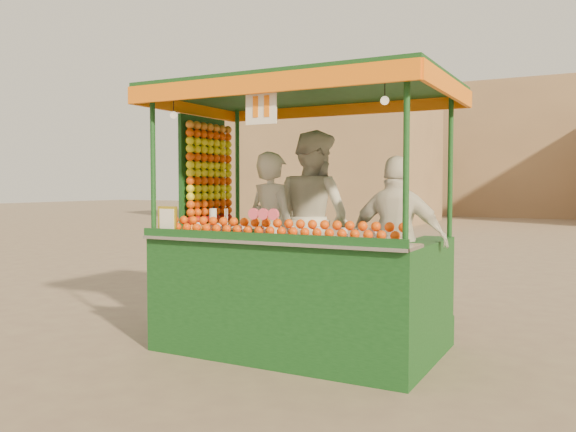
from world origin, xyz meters
The scene contains 7 objects.
ground centered at (0.00, 0.00, 0.00)m, with size 90.00×90.00×0.00m, color #6D594D.
building_left centered at (-9.00, 20.00, 3.00)m, with size 10.00×6.00×6.00m, color #9D7B59.
building_center centered at (-2.00, 30.00, 3.50)m, with size 14.00×7.00×7.00m, color #9D7B59.
juice_cart centered at (-0.08, 0.07, 0.86)m, with size 2.93×1.90×2.66m.
vendor_left centered at (-0.47, 0.40, 1.17)m, with size 0.72×0.58×1.71m.
vendor_middle centered at (-0.15, 0.76, 1.28)m, with size 1.17×1.06×1.95m.
vendor_right centered at (0.95, 0.30, 1.13)m, with size 0.98×0.46×1.64m.
Camera 1 is at (2.67, -5.20, 1.67)m, focal length 37.17 mm.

